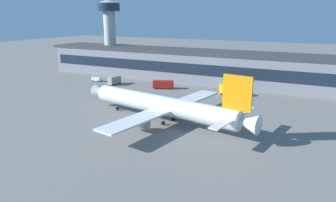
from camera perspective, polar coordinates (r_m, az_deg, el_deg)
The scene contains 8 objects.
ground_plane at distance 87.51m, azimuth 1.40°, elevation -4.26°, with size 600.00×600.00×0.00m, color slate.
terminal_building at distance 139.69m, azimuth 11.95°, elevation 5.79°, with size 190.60×20.30×13.99m.
airliner at distance 88.15m, azimuth -0.70°, elevation -0.85°, with size 55.95×48.12×15.84m.
control_tower at distance 172.50m, azimuth -10.54°, elevation 12.94°, with size 11.55×11.55×37.37m.
stair_truck at distance 139.34m, azimuth -9.73°, elevation 3.77°, with size 3.15×6.26×3.55m.
fuel_truck at distance 129.58m, azimuth -0.94°, elevation 3.08°, with size 8.84×5.72×3.35m.
catering_truck at distance 121.02m, azimuth 11.11°, elevation 2.11°, with size 7.46×3.45×4.15m.
follow_me_car at distance 147.82m, azimuth -12.84°, elevation 3.91°, with size 4.55×2.33×1.85m.
Camera 1 is at (35.44, -74.47, 29.24)m, focal length 33.62 mm.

